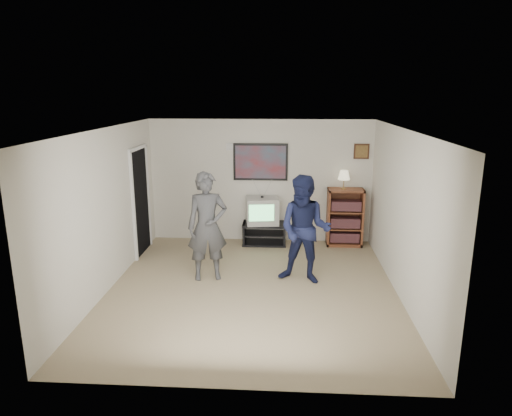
# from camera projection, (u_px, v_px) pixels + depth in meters

# --- Properties ---
(room_shell) EXTENTS (4.51, 5.00, 2.51)m
(room_shell) POSITION_uv_depth(u_px,v_px,m) (253.00, 207.00, 7.22)
(room_shell) COLOR #78614C
(room_shell) RESTS_ON ground
(media_stand) EXTENTS (0.88, 0.49, 0.44)m
(media_stand) POSITION_uv_depth(u_px,v_px,m) (264.00, 233.00, 9.29)
(media_stand) COLOR black
(media_stand) RESTS_ON room_shell
(crt_television) EXTENTS (0.70, 0.62, 0.53)m
(crt_television) POSITION_uv_depth(u_px,v_px,m) (262.00, 210.00, 9.18)
(crt_television) COLOR #AAAAA5
(crt_television) RESTS_ON media_stand
(bookshelf) EXTENTS (0.70, 0.40, 1.16)m
(bookshelf) POSITION_uv_depth(u_px,v_px,m) (345.00, 217.00, 9.16)
(bookshelf) COLOR brown
(bookshelf) RESTS_ON room_shell
(table_lamp) EXTENTS (0.23, 0.23, 0.37)m
(table_lamp) POSITION_uv_depth(u_px,v_px,m) (344.00, 180.00, 8.98)
(table_lamp) COLOR beige
(table_lamp) RESTS_ON bookshelf
(person_tall) EXTENTS (0.74, 0.58, 1.80)m
(person_tall) POSITION_uv_depth(u_px,v_px,m) (207.00, 227.00, 7.42)
(person_tall) COLOR #3C3D40
(person_tall) RESTS_ON room_shell
(person_short) EXTENTS (1.00, 0.87, 1.77)m
(person_short) POSITION_uv_depth(u_px,v_px,m) (305.00, 230.00, 7.29)
(person_short) COLOR #161B3D
(person_short) RESTS_ON room_shell
(controller_left) EXTENTS (0.06, 0.12, 0.03)m
(controller_left) POSITION_uv_depth(u_px,v_px,m) (207.00, 202.00, 7.58)
(controller_left) COLOR white
(controller_left) RESTS_ON person_tall
(controller_right) EXTENTS (0.05, 0.12, 0.03)m
(controller_right) POSITION_uv_depth(u_px,v_px,m) (306.00, 211.00, 7.41)
(controller_right) COLOR white
(controller_right) RESTS_ON person_short
(poster) EXTENTS (1.10, 0.03, 0.75)m
(poster) POSITION_uv_depth(u_px,v_px,m) (261.00, 162.00, 9.18)
(poster) COLOR black
(poster) RESTS_ON room_shell
(air_vent) EXTENTS (0.28, 0.02, 0.14)m
(air_vent) POSITION_uv_depth(u_px,v_px,m) (233.00, 147.00, 9.14)
(air_vent) COLOR white
(air_vent) RESTS_ON room_shell
(small_picture) EXTENTS (0.30, 0.03, 0.30)m
(small_picture) POSITION_uv_depth(u_px,v_px,m) (361.00, 151.00, 9.01)
(small_picture) COLOR #3B1C12
(small_picture) RESTS_ON room_shell
(doorway) EXTENTS (0.03, 0.85, 2.00)m
(doorway) POSITION_uv_depth(u_px,v_px,m) (140.00, 202.00, 8.63)
(doorway) COLOR black
(doorway) RESTS_ON room_shell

